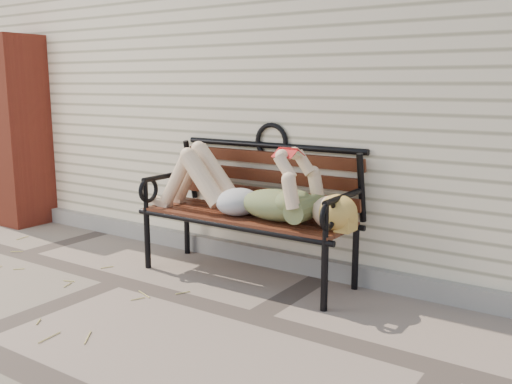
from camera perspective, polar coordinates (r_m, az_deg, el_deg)
The scene contains 6 objects.
ground at distance 4.57m, azimuth -13.49°, elevation -8.67°, with size 80.00×80.00×0.00m, color #7B695E.
house_wall at distance 6.71m, azimuth 5.39°, elevation 10.74°, with size 8.00×4.00×3.00m, color #F6E3C0.
foundation_strip at distance 5.22m, azimuth -5.67°, elevation -5.11°, with size 8.00×0.10×0.15m, color gray.
brick_pillar at distance 6.62m, azimuth -22.71°, elevation 5.63°, with size 0.50×0.50×2.00m, color maroon.
garden_bench at distance 4.45m, azimuth -0.22°, elevation 0.02°, with size 1.85×0.73×1.19m.
reading_woman at distance 4.31m, azimuth -1.14°, elevation 0.23°, with size 1.74×0.40×0.55m.
Camera 1 is at (3.21, -2.89, 1.50)m, focal length 40.00 mm.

